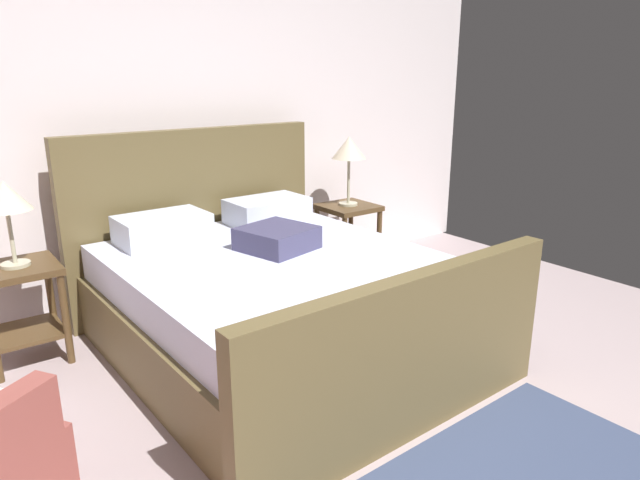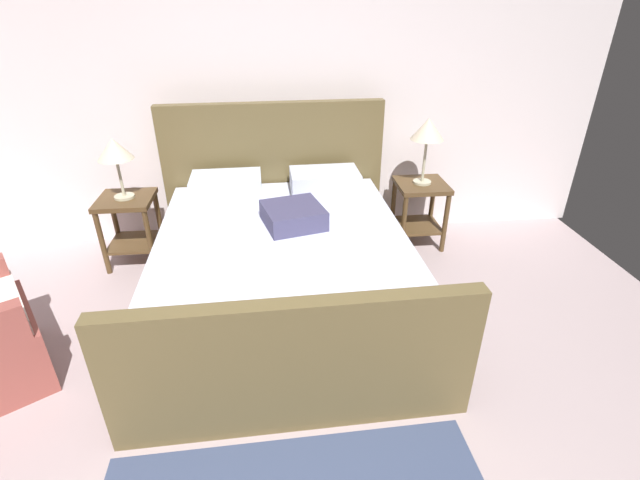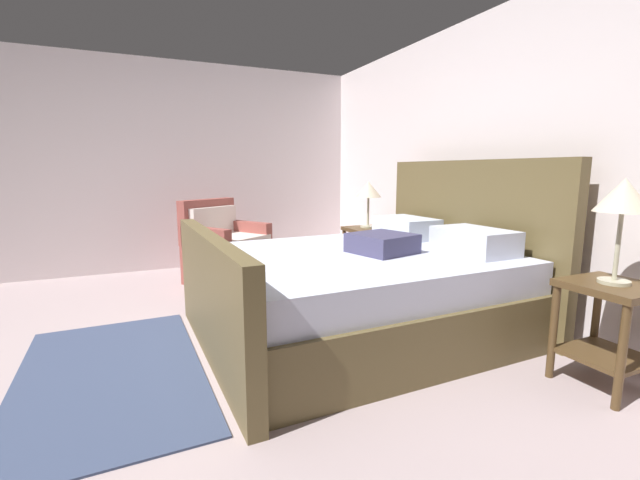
# 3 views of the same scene
# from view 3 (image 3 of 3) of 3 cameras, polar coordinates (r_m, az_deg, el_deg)

# --- Properties ---
(ground_plane) EXTENTS (5.72, 6.04, 0.02)m
(ground_plane) POSITION_cam_3_polar(r_m,az_deg,el_deg) (2.90, -28.00, -16.77)
(ground_plane) COLOR #AD999B
(wall_back) EXTENTS (5.84, 0.12, 2.51)m
(wall_back) POSITION_cam_3_polar(r_m,az_deg,el_deg) (3.84, 23.52, 9.23)
(wall_back) COLOR silver
(wall_back) RESTS_ON ground
(wall_side_left) EXTENTS (0.12, 6.16, 2.51)m
(wall_side_left) POSITION_cam_3_polar(r_m,az_deg,el_deg) (5.54, -27.03, 8.80)
(wall_side_left) COLOR white
(wall_side_left) RESTS_ON ground
(bed) EXTENTS (1.97, 2.29, 1.30)m
(bed) POSITION_cam_3_polar(r_m,az_deg,el_deg) (3.20, 5.93, -6.20)
(bed) COLOR brown
(bed) RESTS_ON ground
(nightstand_right) EXTENTS (0.44, 0.44, 0.60)m
(nightstand_right) POSITION_cam_3_polar(r_m,az_deg,el_deg) (2.88, 34.58, -8.66)
(nightstand_right) COLOR #4E381E
(nightstand_right) RESTS_ON ground
(table_lamp_right) EXTENTS (0.28, 0.28, 0.58)m
(table_lamp_right) POSITION_cam_3_polar(r_m,az_deg,el_deg) (2.77, 35.86, 4.54)
(table_lamp_right) COLOR #B7B293
(table_lamp_right) RESTS_ON nightstand_right
(nightstand_left) EXTENTS (0.44, 0.44, 0.60)m
(nightstand_left) POSITION_cam_3_polar(r_m,az_deg,el_deg) (4.64, 6.45, -0.72)
(nightstand_left) COLOR #4E381E
(nightstand_left) RESTS_ON ground
(table_lamp_left) EXTENTS (0.28, 0.28, 0.50)m
(table_lamp_left) POSITION_cam_3_polar(r_m,az_deg,el_deg) (4.58, 6.58, 6.62)
(table_lamp_left) COLOR #B7B293
(table_lamp_left) RESTS_ON nightstand_left
(armchair) EXTENTS (1.00, 1.00, 0.90)m
(armchair) POSITION_cam_3_polar(r_m,az_deg,el_deg) (4.73, -12.74, -1.40)
(armchair) COLOR #954941
(armchair) RESTS_ON ground
(area_rug) EXTENTS (1.85, 1.07, 0.01)m
(area_rug) POSITION_cam_3_polar(r_m,az_deg,el_deg) (2.93, -26.51, -15.96)
(area_rug) COLOR #394564
(area_rug) RESTS_ON ground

